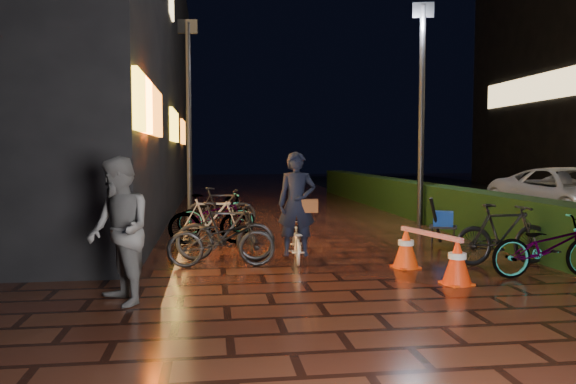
{
  "coord_description": "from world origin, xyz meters",
  "views": [
    {
      "loc": [
        -2.38,
        -7.71,
        1.82
      ],
      "look_at": [
        -0.99,
        2.52,
        1.1
      ],
      "focal_mm": 35.0,
      "sensor_mm": 36.0,
      "label": 1
    }
  ],
  "objects": [
    {
      "name": "hedge",
      "position": [
        3.3,
        8.0,
        0.5
      ],
      "size": [
        0.7,
        20.0,
        1.0
      ],
      "primitive_type": "cube",
      "color": "black",
      "rests_on": "ground"
    },
    {
      "name": "lamp_post_sf",
      "position": [
        -2.94,
        6.61,
        2.81
      ],
      "size": [
        0.49,
        0.14,
        5.11
      ],
      "color": "black",
      "rests_on": "ground"
    },
    {
      "name": "traffic_barrier",
      "position": [
        0.82,
        0.17,
        0.33
      ],
      "size": [
        0.75,
        1.62,
        0.66
      ],
      "color": "red",
      "rests_on": "ground"
    },
    {
      "name": "cart_assembly",
      "position": [
        2.08,
        2.68,
        0.5
      ],
      "size": [
        0.69,
        0.6,
        0.97
      ],
      "color": "black",
      "rests_on": "ground"
    },
    {
      "name": "lamp_post_hedge",
      "position": [
        2.81,
        5.79,
        3.03
      ],
      "size": [
        0.53,
        0.21,
        5.51
      ],
      "color": "black",
      "rests_on": "ground"
    },
    {
      "name": "parked_bikes_storefront",
      "position": [
        -2.26,
        3.37,
        0.48
      ],
      "size": [
        1.95,
        5.1,
        1.0
      ],
      "color": "black",
      "rests_on": "ground"
    },
    {
      "name": "parked_bikes_hedge",
      "position": [
        2.39,
        0.25,
        0.47
      ],
      "size": [
        1.89,
        1.51,
        1.0
      ],
      "color": "black",
      "rests_on": "ground"
    },
    {
      "name": "van",
      "position": [
        6.67,
        5.29,
        0.73
      ],
      "size": [
        2.51,
        5.26,
        1.45
      ],
      "primitive_type": "imported",
      "rotation": [
        0.0,
        0.0,
        -0.02
      ],
      "color": "#ACABB0",
      "rests_on": "ground"
    },
    {
      "name": "ground",
      "position": [
        0.0,
        0.0,
        0.0
      ],
      "size": [
        80.0,
        80.0,
        0.0
      ],
      "primitive_type": "plane",
      "color": "#381911",
      "rests_on": "ground"
    },
    {
      "name": "cyclist",
      "position": [
        -0.99,
        1.47,
        0.68
      ],
      "size": [
        0.68,
        1.32,
        1.84
      ],
      "color": "white",
      "rests_on": "ground"
    },
    {
      "name": "bystander_person",
      "position": [
        -3.49,
        -0.87,
        0.89
      ],
      "size": [
        1.01,
        1.08,
        1.79
      ],
      "primitive_type": "imported",
      "rotation": [
        0.0,
        0.0,
        -1.08
      ],
      "color": "#5D5D60",
      "rests_on": "ground"
    }
  ]
}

